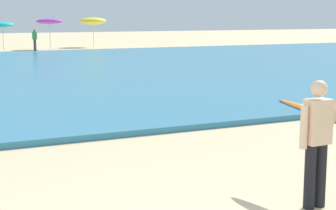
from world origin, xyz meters
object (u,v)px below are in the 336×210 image
object	(u,v)px
beach_umbrella_4	(2,25)
beach_umbrella_6	(93,21)
surfer_with_board	(331,131)
beachgoer_near_row_mid	(35,39)
beach_umbrella_5	(49,21)

from	to	relation	value
beach_umbrella_4	beach_umbrella_6	bearing A→B (deg)	2.15
surfer_with_board	beach_umbrella_6	xyz separation A→B (m)	(8.86, 38.53, 1.10)
beach_umbrella_4	beachgoer_near_row_mid	bearing A→B (deg)	-59.38
beach_umbrella_5	beach_umbrella_6	world-z (taller)	beach_umbrella_6
beach_umbrella_4	beach_umbrella_5	xyz separation A→B (m)	(3.33, -1.45, 0.26)
beach_umbrella_5	beach_umbrella_4	bearing A→B (deg)	156.42
beach_umbrella_5	beach_umbrella_6	bearing A→B (deg)	23.03
beach_umbrella_5	beach_umbrella_6	size ratio (longest dim) A/B	0.98
beachgoer_near_row_mid	beach_umbrella_4	bearing A→B (deg)	120.62
surfer_with_board	beach_umbrella_4	bearing A→B (deg)	87.81
surfer_with_board	beachgoer_near_row_mid	world-z (taller)	surfer_with_board
surfer_with_board	beach_umbrella_5	distance (m)	37.13
beach_umbrella_6	beachgoer_near_row_mid	size ratio (longest dim) A/B	1.55
surfer_with_board	beach_umbrella_4	world-z (taller)	beach_umbrella_4
beach_umbrella_4	beachgoer_near_row_mid	distance (m)	3.70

